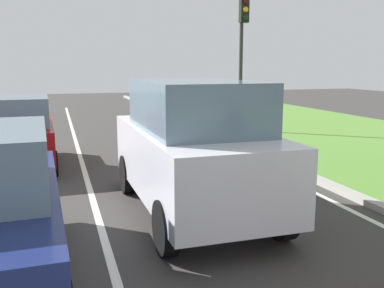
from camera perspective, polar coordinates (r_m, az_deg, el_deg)
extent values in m
plane|color=#383533|center=(11.74, -10.75, -2.35)|extent=(60.00, 60.00, 0.00)
cube|color=silver|center=(11.68, -14.16, -2.53)|extent=(0.12, 32.00, 0.01)
cube|color=silver|center=(12.65, 5.67, -1.30)|extent=(0.12, 32.00, 0.01)
cube|color=#548433|center=(15.22, 22.92, 0.00)|extent=(9.00, 48.00, 0.06)
cube|color=#9E9B93|center=(12.84, 7.73, -0.91)|extent=(0.24, 48.00, 0.12)
cube|color=silver|center=(7.44, 0.08, -2.12)|extent=(1.94, 4.52, 1.10)
cube|color=slate|center=(7.15, 0.45, 5.09)|extent=(1.72, 2.72, 0.80)
cylinder|color=black|center=(8.82, -8.45, -3.94)|extent=(0.23, 0.76, 0.76)
cylinder|color=black|center=(9.25, 2.31, -3.16)|extent=(0.23, 0.76, 0.76)
cylinder|color=black|center=(5.95, -3.45, -10.87)|extent=(0.23, 0.76, 0.76)
cylinder|color=black|center=(6.58, 11.65, -8.98)|extent=(0.23, 0.76, 0.76)
cylinder|color=black|center=(6.97, -17.86, -8.69)|extent=(0.24, 0.65, 0.64)
cube|color=maroon|center=(11.66, -21.74, 0.52)|extent=(1.75, 3.75, 0.80)
cube|color=slate|center=(11.32, -22.04, 4.01)|extent=(1.54, 1.94, 0.68)
cylinder|color=black|center=(12.95, -18.07, -0.15)|extent=(0.24, 0.61, 0.60)
cylinder|color=black|center=(10.48, -17.76, -2.49)|extent=(0.24, 0.61, 0.60)
cylinder|color=#2D2D2D|center=(16.74, 6.41, 10.49)|extent=(0.14, 0.14, 5.23)
cube|color=black|center=(16.68, 6.83, 17.04)|extent=(0.32, 0.24, 0.90)
sphere|color=#3F0F0F|center=(16.60, 7.04, 18.04)|extent=(0.20, 0.20, 0.20)
sphere|color=#F2AD19|center=(16.56, 7.02, 17.08)|extent=(0.20, 0.20, 0.20)
sphere|color=black|center=(16.53, 7.00, 16.12)|extent=(0.20, 0.20, 0.20)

